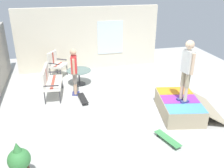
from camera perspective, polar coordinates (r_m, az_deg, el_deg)
name	(u,v)px	position (r m, az deg, el deg)	size (l,w,h in m)	color
ground_plane	(125,109)	(7.65, 3.05, -5.88)	(12.00, 12.00, 0.10)	#B2B2AD
house_facade	(89,39)	(10.53, -5.35, 10.53)	(0.23, 6.00, 2.63)	beige
skate_ramp	(180,106)	(7.47, 15.64, -5.04)	(1.95, 2.00, 0.49)	tan
patio_bench	(49,79)	(8.34, -14.48, 1.08)	(1.30, 0.68, 1.02)	#38383D
patio_chair_near_house	(55,62)	(10.01, -13.16, 5.07)	(0.82, 0.79, 1.02)	#38383D
patio_table	(79,74)	(9.13, -7.74, 2.26)	(0.90, 0.90, 0.57)	#38383D
person_watching	(74,69)	(8.17, -8.86, 3.57)	(0.48, 0.28, 1.63)	navy
person_skater	(187,67)	(6.83, 17.22, 3.88)	(0.47, 0.29, 1.76)	navy
skateboard_by_bench	(83,98)	(8.04, -6.85, -3.37)	(0.82, 0.28, 0.10)	black
skateboard_spare	(168,139)	(6.30, 12.92, -12.41)	(0.82, 0.44, 0.10)	#3F8C4C
potted_plant	(20,162)	(5.26, -20.88, -16.67)	(0.44, 0.44, 0.92)	brown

